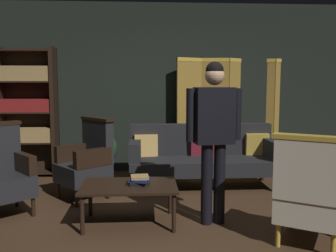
{
  "coord_description": "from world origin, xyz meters",
  "views": [
    {
      "loc": [
        -0.29,
        -3.74,
        1.47
      ],
      "look_at": [
        0.0,
        0.8,
        0.95
      ],
      "focal_mm": 39.07,
      "sensor_mm": 36.0,
      "label": 1
    }
  ],
  "objects_px": {
    "coffee_table": "(129,189)",
    "armchair_wing_left": "(87,161)",
    "folding_screen": "(238,113)",
    "armchair_gilt_accent": "(309,193)",
    "standing_figure": "(214,128)",
    "velvet_couch": "(203,154)",
    "book_black_cloth": "(140,183)",
    "potted_plant": "(102,152)",
    "book_tan_leather": "(140,177)",
    "armchair_wing_right": "(1,172)",
    "bookshelf": "(28,109)",
    "book_navy_cloth": "(140,180)"
  },
  "relations": [
    {
      "from": "armchair_wing_left",
      "to": "armchair_wing_right",
      "type": "distance_m",
      "value": 1.05
    },
    {
      "from": "potted_plant",
      "to": "book_tan_leather",
      "type": "distance_m",
      "value": 1.96
    },
    {
      "from": "folding_screen",
      "to": "book_tan_leather",
      "type": "bearing_deg",
      "value": -124.89
    },
    {
      "from": "armchair_wing_right",
      "to": "book_navy_cloth",
      "type": "xyz_separation_m",
      "value": [
        1.56,
        -0.35,
        -0.02
      ]
    },
    {
      "from": "folding_screen",
      "to": "book_tan_leather",
      "type": "distance_m",
      "value": 2.9
    },
    {
      "from": "standing_figure",
      "to": "book_tan_leather",
      "type": "xyz_separation_m",
      "value": [
        -0.77,
        0.05,
        -0.52
      ]
    },
    {
      "from": "coffee_table",
      "to": "book_tan_leather",
      "type": "distance_m",
      "value": 0.17
    },
    {
      "from": "armchair_gilt_accent",
      "to": "standing_figure",
      "type": "xyz_separation_m",
      "value": [
        -0.77,
        0.58,
        0.54
      ]
    },
    {
      "from": "velvet_couch",
      "to": "book_navy_cloth",
      "type": "xyz_separation_m",
      "value": [
        -0.9,
        -1.43,
        0.02
      ]
    },
    {
      "from": "potted_plant",
      "to": "book_black_cloth",
      "type": "height_order",
      "value": "potted_plant"
    },
    {
      "from": "bookshelf",
      "to": "armchair_wing_right",
      "type": "xyz_separation_m",
      "value": [
        0.24,
        -1.81,
        -0.59
      ]
    },
    {
      "from": "armchair_wing_right",
      "to": "standing_figure",
      "type": "relative_size",
      "value": 0.61
    },
    {
      "from": "standing_figure",
      "to": "book_black_cloth",
      "type": "bearing_deg",
      "value": 176.4
    },
    {
      "from": "bookshelf",
      "to": "book_black_cloth",
      "type": "height_order",
      "value": "bookshelf"
    },
    {
      "from": "folding_screen",
      "to": "bookshelf",
      "type": "height_order",
      "value": "bookshelf"
    },
    {
      "from": "coffee_table",
      "to": "armchair_wing_right",
      "type": "distance_m",
      "value": 1.5
    },
    {
      "from": "bookshelf",
      "to": "armchair_wing_right",
      "type": "relative_size",
      "value": 1.97
    },
    {
      "from": "standing_figure",
      "to": "book_tan_leather",
      "type": "bearing_deg",
      "value": 176.4
    },
    {
      "from": "armchair_wing_right",
      "to": "book_tan_leather",
      "type": "height_order",
      "value": "armchair_wing_right"
    },
    {
      "from": "velvet_couch",
      "to": "coffee_table",
      "type": "distance_m",
      "value": 1.75
    },
    {
      "from": "book_black_cloth",
      "to": "book_navy_cloth",
      "type": "relative_size",
      "value": 1.06
    },
    {
      "from": "velvet_couch",
      "to": "book_navy_cloth",
      "type": "height_order",
      "value": "velvet_couch"
    },
    {
      "from": "standing_figure",
      "to": "armchair_gilt_accent",
      "type": "bearing_deg",
      "value": -37.05
    },
    {
      "from": "coffee_table",
      "to": "book_navy_cloth",
      "type": "xyz_separation_m",
      "value": [
        0.11,
        0.0,
        0.1
      ]
    },
    {
      "from": "bookshelf",
      "to": "book_tan_leather",
      "type": "relative_size",
      "value": 11.17
    },
    {
      "from": "bookshelf",
      "to": "armchair_gilt_accent",
      "type": "distance_m",
      "value": 4.4
    },
    {
      "from": "armchair_gilt_accent",
      "to": "book_black_cloth",
      "type": "height_order",
      "value": "armchair_gilt_accent"
    },
    {
      "from": "folding_screen",
      "to": "potted_plant",
      "type": "distance_m",
      "value": 2.36
    },
    {
      "from": "armchair_wing_right",
      "to": "book_navy_cloth",
      "type": "height_order",
      "value": "armchair_wing_right"
    },
    {
      "from": "potted_plant",
      "to": "book_black_cloth",
      "type": "relative_size",
      "value": 3.6
    },
    {
      "from": "bookshelf",
      "to": "armchair_gilt_accent",
      "type": "xyz_separation_m",
      "value": [
        3.34,
        -2.8,
        -0.59
      ]
    },
    {
      "from": "velvet_couch",
      "to": "coffee_table",
      "type": "xyz_separation_m",
      "value": [
        -1.01,
        -1.43,
        -0.08
      ]
    },
    {
      "from": "book_black_cloth",
      "to": "armchair_wing_left",
      "type": "bearing_deg",
      "value": 126.52
    },
    {
      "from": "armchair_wing_right",
      "to": "potted_plant",
      "type": "xyz_separation_m",
      "value": [
        0.96,
        1.51,
        -0.07
      ]
    },
    {
      "from": "coffee_table",
      "to": "armchair_wing_left",
      "type": "bearing_deg",
      "value": 121.85
    },
    {
      "from": "book_tan_leather",
      "to": "velvet_couch",
      "type": "bearing_deg",
      "value": 57.89
    },
    {
      "from": "armchair_wing_right",
      "to": "standing_figure",
      "type": "bearing_deg",
      "value": -9.79
    },
    {
      "from": "coffee_table",
      "to": "standing_figure",
      "type": "bearing_deg",
      "value": -3.14
    },
    {
      "from": "armchair_gilt_accent",
      "to": "armchair_wing_left",
      "type": "xyz_separation_m",
      "value": [
        -2.23,
        1.56,
        0.0
      ]
    },
    {
      "from": "book_black_cloth",
      "to": "book_navy_cloth",
      "type": "bearing_deg",
      "value": 0.0
    },
    {
      "from": "velvet_couch",
      "to": "book_black_cloth",
      "type": "height_order",
      "value": "velvet_couch"
    },
    {
      "from": "armchair_wing_left",
      "to": "book_tan_leather",
      "type": "xyz_separation_m",
      "value": [
        0.69,
        -0.93,
        0.01
      ]
    },
    {
      "from": "coffee_table",
      "to": "armchair_wing_left",
      "type": "height_order",
      "value": "armchair_wing_left"
    },
    {
      "from": "coffee_table",
      "to": "book_tan_leather",
      "type": "bearing_deg",
      "value": 0.0
    },
    {
      "from": "folding_screen",
      "to": "coffee_table",
      "type": "relative_size",
      "value": 2.12
    },
    {
      "from": "velvet_couch",
      "to": "book_tan_leather",
      "type": "bearing_deg",
      "value": -122.11
    },
    {
      "from": "armchair_gilt_accent",
      "to": "book_tan_leather",
      "type": "height_order",
      "value": "armchair_gilt_accent"
    },
    {
      "from": "velvet_couch",
      "to": "standing_figure",
      "type": "bearing_deg",
      "value": -94.91
    },
    {
      "from": "armchair_gilt_accent",
      "to": "book_black_cloth",
      "type": "xyz_separation_m",
      "value": [
        -1.54,
        0.63,
        -0.05
      ]
    },
    {
      "from": "velvet_couch",
      "to": "book_black_cloth",
      "type": "xyz_separation_m",
      "value": [
        -0.9,
        -1.43,
        -0.01
      ]
    }
  ]
}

